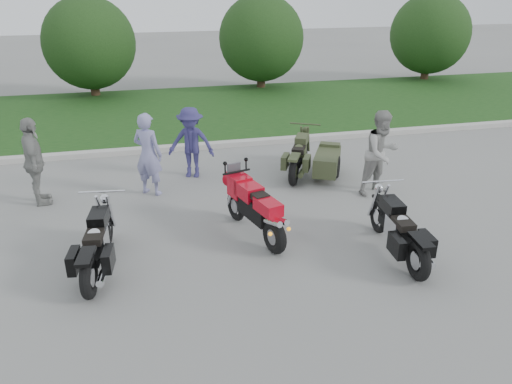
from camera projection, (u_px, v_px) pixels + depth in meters
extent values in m
plane|color=gray|center=(229.00, 251.00, 9.13)|extent=(80.00, 80.00, 0.00)
cube|color=#B8B5AD|center=(190.00, 147.00, 14.45)|extent=(60.00, 0.30, 0.15)
cube|color=#2E571E|center=(177.00, 112.00, 18.15)|extent=(60.00, 8.00, 0.14)
cylinder|color=#3F2B1C|center=(94.00, 84.00, 20.29)|extent=(0.36, 0.36, 1.20)
sphere|color=#193212|center=(89.00, 43.00, 19.65)|extent=(3.60, 3.60, 3.60)
cylinder|color=#3F2B1C|center=(261.00, 76.00, 21.79)|extent=(0.36, 0.36, 1.20)
sphere|color=#193212|center=(261.00, 38.00, 21.16)|extent=(3.60, 3.60, 3.60)
cylinder|color=#3F2B1C|center=(425.00, 69.00, 23.51)|extent=(0.36, 0.36, 1.20)
sphere|color=#193212|center=(430.00, 34.00, 22.88)|extent=(3.60, 3.60, 3.60)
torus|color=black|center=(275.00, 237.00, 8.94)|extent=(0.37, 0.68, 0.65)
torus|color=black|center=(236.00, 206.00, 10.16)|extent=(0.29, 0.64, 0.63)
cube|color=black|center=(255.00, 209.00, 9.40)|extent=(0.54, 0.99, 0.37)
cube|color=#B60717|center=(249.00, 191.00, 9.49)|extent=(0.50, 0.65, 0.27)
cube|color=#B60717|center=(268.00, 207.00, 8.93)|extent=(0.46, 0.64, 0.23)
cube|color=black|center=(259.00, 196.00, 9.17)|extent=(0.36, 0.43, 0.11)
cube|color=#B60717|center=(240.00, 186.00, 9.81)|extent=(0.46, 0.50, 0.42)
cylinder|color=silver|center=(273.00, 222.00, 8.73)|extent=(0.24, 0.50, 0.23)
cylinder|color=silver|center=(280.00, 221.00, 8.79)|extent=(0.24, 0.50, 0.23)
torus|color=black|center=(89.00, 277.00, 7.69)|extent=(0.26, 0.71, 0.70)
torus|color=black|center=(107.00, 228.00, 9.23)|extent=(0.20, 0.67, 0.66)
cube|color=black|center=(98.00, 246.00, 8.42)|extent=(0.38, 1.25, 0.14)
cube|color=silver|center=(97.00, 241.00, 8.39)|extent=(0.36, 0.50, 0.36)
cube|color=black|center=(99.00, 218.00, 8.56)|extent=(0.36, 0.59, 0.23)
cube|color=black|center=(94.00, 236.00, 8.18)|extent=(0.35, 0.54, 0.12)
cube|color=black|center=(86.00, 257.00, 7.54)|extent=(0.29, 0.59, 0.06)
cylinder|color=silver|center=(107.00, 264.00, 8.17)|extent=(0.24, 1.13, 0.10)
torus|color=black|center=(418.00, 260.00, 8.14)|extent=(0.23, 0.71, 0.70)
torus|color=black|center=(378.00, 216.00, 9.68)|extent=(0.17, 0.66, 0.66)
cube|color=black|center=(397.00, 232.00, 8.87)|extent=(0.32, 1.24, 0.14)
cube|color=silver|center=(398.00, 228.00, 8.84)|extent=(0.34, 0.48, 0.36)
cube|color=black|center=(392.00, 206.00, 9.01)|extent=(0.33, 0.58, 0.23)
cube|color=black|center=(403.00, 223.00, 8.63)|extent=(0.32, 0.53, 0.12)
cube|color=black|center=(421.00, 241.00, 7.99)|extent=(0.27, 0.58, 0.06)
cylinder|color=silver|center=(415.00, 248.00, 8.63)|extent=(0.19, 1.13, 0.10)
torus|color=black|center=(294.00, 172.00, 11.85)|extent=(0.47, 0.69, 0.69)
torus|color=black|center=(304.00, 151.00, 13.35)|extent=(0.40, 0.63, 0.65)
cube|color=black|center=(299.00, 157.00, 12.57)|extent=(0.75, 1.18, 0.14)
cube|color=#3B4327|center=(299.00, 154.00, 12.53)|extent=(0.48, 0.54, 0.35)
cube|color=#3B4327|center=(302.00, 140.00, 12.69)|extent=(0.51, 0.63, 0.22)
cube|color=black|center=(299.00, 149.00, 12.33)|extent=(0.48, 0.58, 0.12)
cube|color=#3B4327|center=(294.00, 157.00, 11.71)|extent=(0.45, 0.60, 0.06)
cylinder|color=#3B4327|center=(304.00, 168.00, 12.27)|extent=(0.60, 1.04, 0.10)
cube|color=#3B4327|center=(327.00, 161.00, 12.33)|extent=(1.10, 1.43, 0.46)
torus|color=black|center=(337.00, 167.00, 12.32)|extent=(0.37, 0.56, 0.57)
imported|color=#8786B6|center=(148.00, 154.00, 11.17)|extent=(0.83, 0.77, 1.90)
imported|color=#989792|center=(382.00, 153.00, 11.18)|extent=(1.11, 0.97, 1.94)
imported|color=navy|center=(191.00, 143.00, 12.18)|extent=(1.29, 0.99, 1.76)
imported|color=gray|center=(34.00, 162.00, 10.65)|extent=(0.69, 1.21, 1.94)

